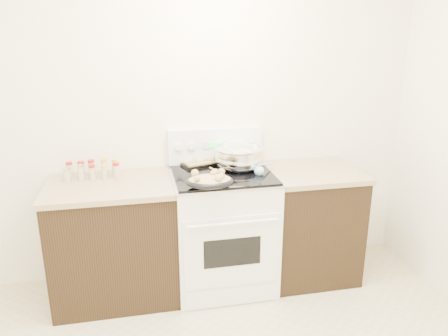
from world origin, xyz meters
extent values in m
cube|color=white|center=(0.00, 1.77, 1.35)|extent=(4.00, 0.05, 2.70)
cube|color=black|center=(-0.48, 1.43, 0.44)|extent=(0.90, 0.64, 0.88)
cube|color=brown|center=(-0.48, 1.43, 0.90)|extent=(0.93, 0.67, 0.04)
cube|color=black|center=(1.08, 1.43, 0.44)|extent=(0.70, 0.64, 0.88)
cube|color=brown|center=(1.08, 1.43, 0.90)|extent=(0.73, 0.67, 0.04)
cube|color=white|center=(0.35, 1.42, 0.46)|extent=(0.76, 0.66, 0.92)
cube|color=white|center=(0.35, 1.08, 0.45)|extent=(0.70, 0.01, 0.55)
cube|color=black|center=(0.35, 1.08, 0.46)|extent=(0.42, 0.01, 0.22)
cylinder|color=white|center=(0.35, 1.04, 0.70)|extent=(0.65, 0.02, 0.02)
cube|color=white|center=(0.35, 1.09, 0.08)|extent=(0.70, 0.01, 0.14)
cube|color=silver|center=(0.35, 1.42, 0.93)|extent=(0.78, 0.68, 0.01)
cube|color=black|center=(0.35, 1.42, 0.94)|extent=(0.74, 0.64, 0.01)
cube|color=white|center=(0.35, 1.72, 1.08)|extent=(0.76, 0.07, 0.28)
cylinder|color=white|center=(0.05, 1.67, 1.10)|extent=(0.06, 0.02, 0.06)
cylinder|color=white|center=(0.15, 1.67, 1.10)|extent=(0.06, 0.02, 0.06)
cylinder|color=white|center=(0.55, 1.67, 1.10)|extent=(0.06, 0.02, 0.06)
cylinder|color=white|center=(0.65, 1.67, 1.10)|extent=(0.06, 0.02, 0.06)
cube|color=#19E533|center=(0.35, 1.67, 1.10)|extent=(0.09, 0.00, 0.04)
cube|color=silver|center=(0.27, 1.67, 1.10)|extent=(0.05, 0.00, 0.05)
cube|color=silver|center=(0.43, 1.67, 1.10)|extent=(0.05, 0.00, 0.05)
ellipsoid|color=silver|center=(0.50, 1.51, 1.02)|extent=(0.41, 0.41, 0.22)
cylinder|color=silver|center=(0.50, 1.51, 0.95)|extent=(0.21, 0.21, 0.01)
torus|color=silver|center=(0.50, 1.51, 1.11)|extent=(0.38, 0.38, 0.02)
cylinder|color=silver|center=(0.50, 1.51, 1.04)|extent=(0.36, 0.36, 0.13)
cylinder|color=brown|center=(0.50, 1.51, 1.10)|extent=(0.34, 0.34, 0.00)
cube|color=#FFF6BC|center=(0.53, 1.45, 1.10)|extent=(0.03, 0.03, 0.03)
cube|color=#FFF6BC|center=(0.58, 1.53, 1.10)|extent=(0.03, 0.03, 0.02)
cube|color=#FFF6BC|center=(0.40, 1.55, 1.10)|extent=(0.04, 0.04, 0.02)
cube|color=#FFF6BC|center=(0.53, 1.41, 1.10)|extent=(0.04, 0.04, 0.03)
cube|color=#FFF6BC|center=(0.44, 1.39, 1.10)|extent=(0.02, 0.02, 0.02)
cube|color=#FFF6BC|center=(0.58, 1.50, 1.10)|extent=(0.04, 0.04, 0.02)
cube|color=#FFF6BC|center=(0.45, 1.52, 1.10)|extent=(0.03, 0.03, 0.03)
cube|color=#FFF6BC|center=(0.55, 1.38, 1.10)|extent=(0.03, 0.03, 0.02)
cube|color=#FFF6BC|center=(0.63, 1.56, 1.10)|extent=(0.03, 0.03, 0.03)
cube|color=#FFF6BC|center=(0.42, 1.62, 1.10)|extent=(0.05, 0.05, 0.03)
cube|color=#FFF6BC|center=(0.60, 1.59, 1.10)|extent=(0.03, 0.03, 0.02)
cube|color=#FFF6BC|center=(0.49, 1.47, 1.10)|extent=(0.03, 0.03, 0.02)
cube|color=#FFF6BC|center=(0.52, 1.43, 1.10)|extent=(0.04, 0.04, 0.03)
cube|color=#FFF6BC|center=(0.42, 1.63, 1.10)|extent=(0.04, 0.04, 0.03)
cube|color=#FFF6BC|center=(0.54, 1.53, 1.10)|extent=(0.04, 0.04, 0.03)
cube|color=#FFF6BC|center=(0.62, 1.49, 1.10)|extent=(0.04, 0.04, 0.03)
ellipsoid|color=black|center=(0.20, 1.14, 0.98)|extent=(0.35, 0.26, 0.08)
ellipsoid|color=tan|center=(0.20, 1.14, 1.00)|extent=(0.32, 0.24, 0.06)
sphere|color=tan|center=(0.28, 1.11, 1.03)|extent=(0.05, 0.05, 0.05)
sphere|color=tan|center=(0.30, 1.21, 1.03)|extent=(0.05, 0.05, 0.05)
sphere|color=tan|center=(0.25, 1.07, 1.03)|extent=(0.05, 0.05, 0.05)
sphere|color=tan|center=(0.10, 1.20, 1.03)|extent=(0.04, 0.04, 0.04)
sphere|color=tan|center=(0.11, 1.21, 1.03)|extent=(0.05, 0.05, 0.05)
sphere|color=tan|center=(0.25, 1.20, 1.03)|extent=(0.05, 0.05, 0.05)
sphere|color=tan|center=(0.11, 1.09, 1.03)|extent=(0.04, 0.04, 0.04)
sphere|color=tan|center=(0.23, 1.17, 1.03)|extent=(0.04, 0.04, 0.04)
cube|color=black|center=(0.23, 1.70, 0.95)|extent=(0.41, 0.34, 0.02)
cube|color=tan|center=(0.23, 1.70, 0.97)|extent=(0.37, 0.30, 0.02)
sphere|color=tan|center=(0.16, 1.64, 0.98)|extent=(0.03, 0.03, 0.03)
sphere|color=tan|center=(0.32, 1.67, 0.98)|extent=(0.05, 0.05, 0.05)
sphere|color=tan|center=(0.19, 1.72, 0.98)|extent=(0.03, 0.03, 0.03)
sphere|color=tan|center=(0.11, 1.70, 0.98)|extent=(0.04, 0.04, 0.04)
sphere|color=tan|center=(0.19, 1.78, 0.98)|extent=(0.04, 0.04, 0.04)
sphere|color=tan|center=(0.22, 1.72, 0.98)|extent=(0.04, 0.04, 0.04)
sphere|color=tan|center=(0.22, 1.73, 0.98)|extent=(0.04, 0.04, 0.04)
sphere|color=tan|center=(0.32, 1.75, 0.98)|extent=(0.04, 0.04, 0.04)
sphere|color=tan|center=(0.26, 1.67, 0.98)|extent=(0.04, 0.04, 0.04)
sphere|color=tan|center=(0.17, 1.67, 0.98)|extent=(0.03, 0.03, 0.03)
cylinder|color=tan|center=(0.31, 1.43, 0.95)|extent=(0.09, 0.23, 0.01)
sphere|color=tan|center=(0.28, 1.32, 0.96)|extent=(0.04, 0.04, 0.04)
sphere|color=#93BBDB|center=(0.61, 1.33, 0.97)|extent=(0.08, 0.08, 0.08)
cylinder|color=#93BBDB|center=(0.68, 1.41, 1.00)|extent=(0.18, 0.19, 0.07)
cylinder|color=#BFB28C|center=(-0.78, 1.63, 0.97)|extent=(0.05, 0.05, 0.10)
cylinder|color=#B21414|center=(-0.78, 1.63, 1.03)|extent=(0.05, 0.05, 0.02)
cylinder|color=#BFB28C|center=(-0.69, 1.63, 0.97)|extent=(0.05, 0.05, 0.10)
cylinder|color=#B21414|center=(-0.69, 1.63, 1.03)|extent=(0.05, 0.05, 0.02)
cylinder|color=#BFB28C|center=(-0.62, 1.62, 0.97)|extent=(0.05, 0.05, 0.11)
cylinder|color=#B21414|center=(-0.62, 1.62, 1.04)|extent=(0.05, 0.05, 0.02)
cylinder|color=#BFB28C|center=(-0.53, 1.63, 0.98)|extent=(0.04, 0.04, 0.11)
cylinder|color=gold|center=(-0.53, 1.63, 1.04)|extent=(0.04, 0.04, 0.02)
cylinder|color=#BFB28C|center=(-0.45, 1.63, 0.97)|extent=(0.04, 0.04, 0.10)
cylinder|color=gold|center=(-0.45, 1.63, 1.03)|extent=(0.04, 0.04, 0.02)
cylinder|color=#BFB28C|center=(-0.79, 1.54, 0.96)|extent=(0.05, 0.05, 0.09)
cylinder|color=#B2B2B7|center=(-0.79, 1.54, 1.02)|extent=(0.05, 0.05, 0.02)
cylinder|color=#BFB28C|center=(-0.69, 1.53, 0.97)|extent=(0.04, 0.04, 0.10)
cylinder|color=#B2B2B7|center=(-0.69, 1.53, 1.03)|extent=(0.04, 0.04, 0.02)
cylinder|color=#BFB28C|center=(-0.61, 1.54, 0.97)|extent=(0.04, 0.04, 0.09)
cylinder|color=#B21414|center=(-0.61, 1.54, 1.02)|extent=(0.05, 0.05, 0.02)
cylinder|color=#BFB28C|center=(-0.52, 1.53, 0.97)|extent=(0.04, 0.04, 0.09)
cylinder|color=gold|center=(-0.52, 1.53, 1.02)|extent=(0.04, 0.04, 0.02)
cylinder|color=#BFB28C|center=(-0.43, 1.54, 0.97)|extent=(0.05, 0.05, 0.10)
cylinder|color=#B21414|center=(-0.43, 1.54, 1.03)|extent=(0.05, 0.05, 0.02)
camera|label=1|loc=(-0.28, -1.64, 2.00)|focal=35.00mm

